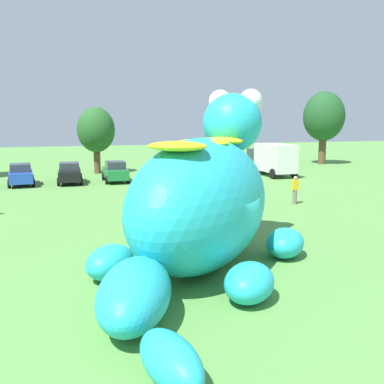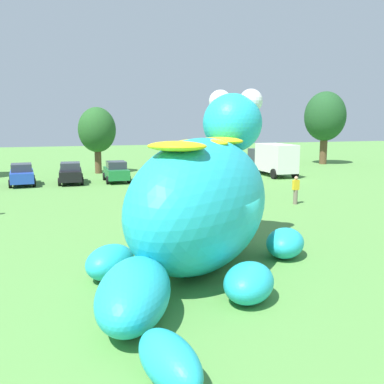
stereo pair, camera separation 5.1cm
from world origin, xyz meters
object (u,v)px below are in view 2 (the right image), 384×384
at_px(car_green, 116,171).
at_px(car_white, 164,170).
at_px(box_truck, 273,158).
at_px(car_orange, 203,169).
at_px(car_black, 71,173).
at_px(giant_inflatable_creature, 202,202).
at_px(car_blue, 22,174).
at_px(spectator_by_cars, 221,186).
at_px(spectator_near_inflatable, 296,190).

bearing_deg(car_green, car_white, -2.60).
xyz_separation_m(car_white, box_truck, (10.42, -0.21, 0.74)).
bearing_deg(box_truck, car_orange, -178.80).
bearing_deg(car_black, car_white, -3.00).
height_order(car_green, box_truck, box_truck).
bearing_deg(car_white, car_green, 177.40).
distance_m(giant_inflatable_creature, car_white, 22.54).
bearing_deg(car_black, car_blue, 177.43).
bearing_deg(spectator_by_cars, giant_inflatable_creature, -115.54).
bearing_deg(car_white, car_blue, 177.14).
height_order(giant_inflatable_creature, car_white, giant_inflatable_creature).
bearing_deg(car_white, box_truck, -1.17).
bearing_deg(car_blue, box_truck, -2.05).
relative_size(car_blue, car_black, 1.00).
xyz_separation_m(car_black, car_orange, (11.17, -0.76, 0.00)).
relative_size(car_blue, car_green, 1.01).
height_order(car_blue, spectator_by_cars, car_blue).
xyz_separation_m(car_black, spectator_near_inflatable, (12.39, -13.62, -0.01)).
distance_m(car_green, car_orange, 7.53).
xyz_separation_m(car_white, car_orange, (3.46, -0.36, 0.00)).
height_order(giant_inflatable_creature, box_truck, giant_inflatable_creature).
height_order(car_white, box_truck, box_truck).
xyz_separation_m(giant_inflatable_creature, car_black, (-3.13, 22.42, -1.41)).
xyz_separation_m(box_truck, spectator_near_inflatable, (-5.73, -13.01, -0.75)).
height_order(giant_inflatable_creature, car_orange, giant_inflatable_creature).
xyz_separation_m(car_green, spectator_near_inflatable, (8.74, -13.40, -0.01)).
bearing_deg(car_black, box_truck, -1.95).
bearing_deg(box_truck, car_blue, 177.95).
xyz_separation_m(box_truck, spectator_by_cars, (-9.28, -9.84, -0.75)).
distance_m(car_blue, car_white, 11.42).
bearing_deg(car_white, car_orange, -5.91).
bearing_deg(spectator_near_inflatable, box_truck, 66.21).
xyz_separation_m(car_green, box_truck, (14.47, -0.40, 0.74)).
height_order(car_white, car_orange, same).
xyz_separation_m(giant_inflatable_creature, spectator_near_inflatable, (9.27, 8.80, -1.42)).
xyz_separation_m(car_green, spectator_by_cars, (5.19, -10.23, -0.01)).
relative_size(giant_inflatable_creature, car_green, 2.78).
relative_size(giant_inflatable_creature, car_black, 2.74).
xyz_separation_m(car_white, spectator_by_cars, (1.13, -10.05, -0.01)).
distance_m(giant_inflatable_creature, car_orange, 23.15).
bearing_deg(car_blue, car_black, -2.57).
height_order(car_blue, car_black, same).
height_order(car_blue, spectator_near_inflatable, car_blue).
relative_size(car_white, spectator_near_inflatable, 2.45).
distance_m(car_orange, spectator_near_inflatable, 12.92).
xyz_separation_m(car_blue, car_black, (3.69, -0.17, 0.00)).
bearing_deg(car_orange, car_white, 174.09).
height_order(giant_inflatable_creature, car_black, giant_inflatable_creature).
bearing_deg(car_green, car_blue, 177.00).
relative_size(car_blue, box_truck, 0.65).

